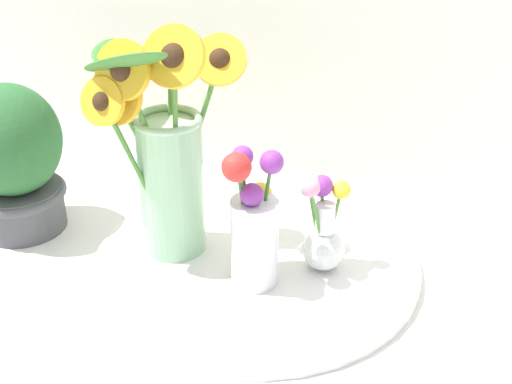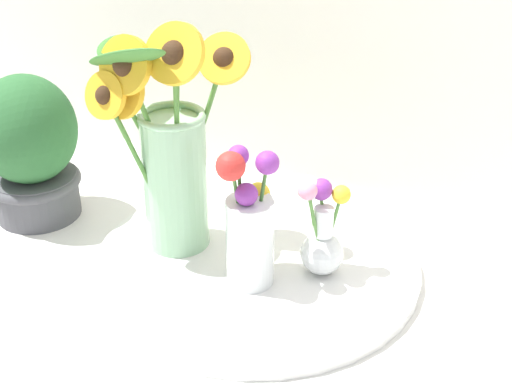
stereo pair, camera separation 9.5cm
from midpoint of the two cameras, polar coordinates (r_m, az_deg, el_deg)
name	(u,v)px [view 1 (the left image)]	position (r m, az deg, el deg)	size (l,w,h in m)	color
ground_plane	(262,301)	(0.99, -2.31, -8.83)	(6.00, 6.00, 0.00)	silver
serving_tray	(256,263)	(1.06, -2.59, -5.74)	(0.48, 0.48, 0.02)	white
mason_jar_sunflowers	(165,154)	(1.01, -9.98, 2.91)	(0.21, 0.19, 0.35)	#99CC9E
vase_small_center	(254,226)	(0.96, -3.03, -2.82)	(0.07, 0.09, 0.21)	white
vase_bulb_right	(322,228)	(1.00, 2.61, -3.01)	(0.07, 0.07, 0.15)	white
potted_plant	(12,158)	(1.17, -21.14, 2.47)	(0.16, 0.16, 0.24)	#4C4C51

